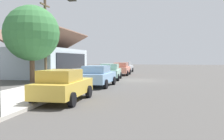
% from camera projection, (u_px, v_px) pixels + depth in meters
% --- Properties ---
extents(ground_plane, '(120.00, 120.00, 0.00)m').
position_uv_depth(ground_plane, '(138.00, 80.00, 23.97)').
color(ground_plane, '#4C4947').
extents(sidewalk_curb, '(60.00, 4.20, 0.16)m').
position_uv_depth(sidewalk_curb, '(83.00, 79.00, 24.93)').
color(sidewalk_curb, beige).
rests_on(sidewalk_curb, ground).
extents(car_mustard, '(4.34, 2.04, 1.59)m').
position_uv_depth(car_mustard, '(63.00, 85.00, 12.25)').
color(car_mustard, gold).
rests_on(car_mustard, ground).
extents(car_skyblue, '(4.53, 2.20, 1.59)m').
position_uv_depth(car_skyblue, '(98.00, 76.00, 18.82)').
color(car_skyblue, '#8CB7E0').
rests_on(car_skyblue, ground).
extents(car_seafoam, '(4.65, 2.22, 1.59)m').
position_uv_depth(car_seafoam, '(110.00, 72.00, 24.77)').
color(car_seafoam, '#9ED1BC').
rests_on(car_seafoam, ground).
extents(car_coral, '(4.39, 2.05, 1.59)m').
position_uv_depth(car_coral, '(121.00, 69.00, 31.33)').
color(car_coral, '#EA8C75').
rests_on(car_coral, ground).
extents(car_silver, '(4.66, 2.15, 1.59)m').
position_uv_depth(car_silver, '(125.00, 67.00, 37.14)').
color(car_silver, silver).
rests_on(car_silver, ground).
extents(storefront_building, '(13.12, 7.90, 5.41)m').
position_uv_depth(storefront_building, '(43.00, 61.00, 30.35)').
color(storefront_building, '#ADBCC6').
rests_on(storefront_building, ground).
extents(shade_tree, '(4.87, 4.87, 6.77)m').
position_uv_depth(shade_tree, '(32.00, 33.00, 21.79)').
color(shade_tree, brown).
rests_on(shade_tree, ground).
extents(traffic_light_main, '(0.37, 2.79, 5.20)m').
position_uv_depth(traffic_light_main, '(26.00, 17.00, 8.02)').
color(traffic_light_main, '#383833').
rests_on(traffic_light_main, ground).
extents(utility_pole_wooden, '(1.80, 0.24, 7.50)m').
position_uv_depth(utility_pole_wooden, '(45.00, 38.00, 22.39)').
color(utility_pole_wooden, brown).
rests_on(utility_pole_wooden, ground).
extents(fire_hydrant_red, '(0.22, 0.22, 0.71)m').
position_uv_depth(fire_hydrant_red, '(112.00, 70.00, 33.49)').
color(fire_hydrant_red, red).
rests_on(fire_hydrant_red, sidewalk_curb).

